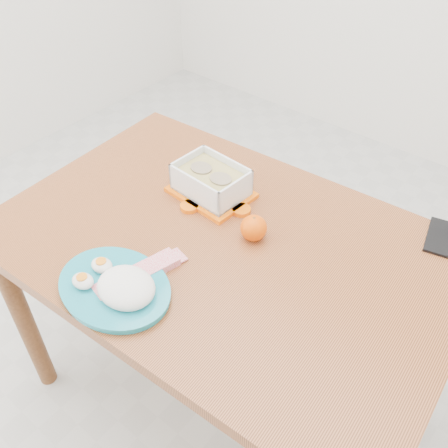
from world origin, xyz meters
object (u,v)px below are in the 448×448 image
Objects in this scene: food_container at (211,181)px; smartphone at (441,237)px; orange_fruit at (254,228)px; dining_table at (224,265)px; rice_plate at (118,285)px.

food_container is 1.64× the size of smartphone.
orange_fruit is at bearing -15.44° from food_container.
smartphone is (0.45, 0.38, 0.10)m from dining_table.
food_container is at bearing 100.69° from rice_plate.
dining_table is 0.33m from rice_plate.
smartphone is (0.60, 0.24, -0.04)m from food_container.
food_container is 0.22m from orange_fruit.
rice_plate is (0.08, -0.43, -0.02)m from food_container.
dining_table is 0.59m from smartphone.
orange_fruit is at bearing -154.33° from smartphone.
smartphone reaches higher than dining_table.
rice_plate reaches higher than smartphone.
food_container is at bearing 136.72° from dining_table.
dining_table is 4.26× the size of rice_plate.
food_container is 0.80× the size of rice_plate.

